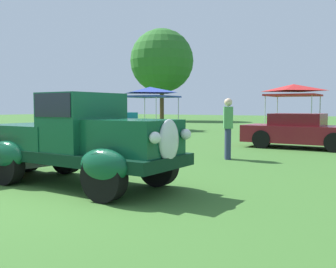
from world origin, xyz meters
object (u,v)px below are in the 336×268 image
at_px(feature_pickup_truck, 80,139).
at_px(show_car_burgundy, 301,131).
at_px(spectator_by_row, 228,126).
at_px(canopy_tent_center_field, 293,89).
at_px(show_car_teal, 112,127).
at_px(canopy_tent_left_field, 150,91).

distance_m(feature_pickup_truck, show_car_burgundy, 9.00).
height_order(feature_pickup_truck, spectator_by_row, feature_pickup_truck).
bearing_deg(show_car_burgundy, spectator_by_row, -105.42).
xyz_separation_m(feature_pickup_truck, canopy_tent_center_field, (-0.09, 16.69, 1.56)).
height_order(spectator_by_row, canopy_tent_center_field, canopy_tent_center_field).
distance_m(show_car_teal, canopy_tent_center_field, 10.69).
bearing_deg(spectator_by_row, canopy_tent_left_field, 132.79).
xyz_separation_m(show_car_teal, canopy_tent_center_field, (5.49, 8.99, 1.82)).
xyz_separation_m(canopy_tent_left_field, canopy_tent_center_field, (8.39, 1.73, -0.00)).
xyz_separation_m(feature_pickup_truck, spectator_by_row, (0.95, 4.76, 0.05)).
relative_size(show_car_teal, spectator_by_row, 2.73).
relative_size(feature_pickup_truck, canopy_tent_center_field, 1.55).
bearing_deg(spectator_by_row, feature_pickup_truck, -101.34).
bearing_deg(show_car_burgundy, show_car_teal, -172.13).
bearing_deg(show_car_burgundy, feature_pickup_truck, -103.22).
height_order(canopy_tent_left_field, canopy_tent_center_field, same).
xyz_separation_m(show_car_teal, spectator_by_row, (6.53, -2.94, 0.31)).
distance_m(spectator_by_row, canopy_tent_center_field, 12.07).
bearing_deg(spectator_by_row, show_car_burgundy, 74.58).
bearing_deg(canopy_tent_left_field, show_car_teal, -68.18).
bearing_deg(canopy_tent_left_field, feature_pickup_truck, -60.44).
xyz_separation_m(feature_pickup_truck, show_car_teal, (-5.58, 7.70, -0.26)).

